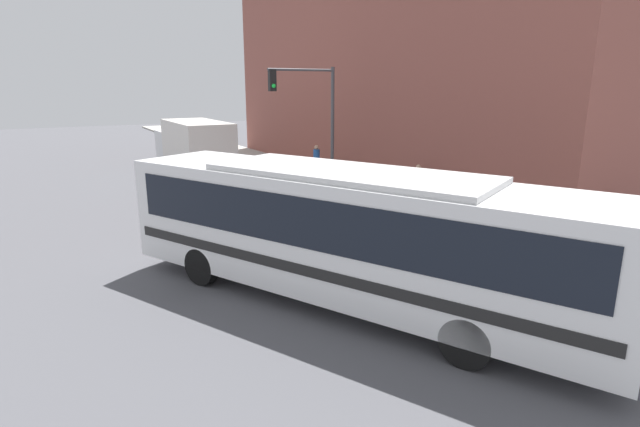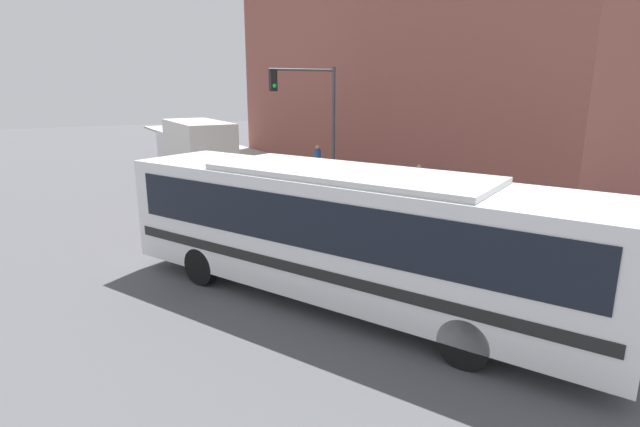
{
  "view_description": "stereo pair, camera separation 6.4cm",
  "coord_description": "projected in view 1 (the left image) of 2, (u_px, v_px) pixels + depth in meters",
  "views": [
    {
      "loc": [
        -6.79,
        -8.26,
        4.95
      ],
      "look_at": [
        0.09,
        3.85,
        1.36
      ],
      "focal_mm": 28.0,
      "sensor_mm": 36.0,
      "label": 1
    },
    {
      "loc": [
        -6.73,
        -8.29,
        4.95
      ],
      "look_at": [
        0.09,
        3.85,
        1.36
      ],
      "focal_mm": 28.0,
      "sensor_mm": 36.0,
      "label": 2
    }
  ],
  "objects": [
    {
      "name": "ground_plane",
      "position": [
        399.0,
        308.0,
        11.44
      ],
      "size": [
        120.0,
        120.0,
        0.0
      ],
      "primitive_type": "plane",
      "color": "#515156"
    },
    {
      "name": "delivery_truck",
      "position": [
        193.0,
        147.0,
        27.0
      ],
      "size": [
        2.41,
        7.92,
        3.12
      ],
      "color": "silver",
      "rests_on": "ground_plane"
    },
    {
      "name": "city_bus",
      "position": [
        347.0,
        228.0,
        11.27
      ],
      "size": [
        7.4,
        11.63,
        3.15
      ],
      "rotation": [
        0.0,
        0.0,
        0.45
      ],
      "color": "white",
      "rests_on": "ground_plane"
    },
    {
      "name": "parking_meter",
      "position": [
        349.0,
        176.0,
        22.07
      ],
      "size": [
        0.14,
        0.14,
        1.33
      ],
      "color": "#47474C",
      "rests_on": "sidewalk"
    },
    {
      "name": "building_facade",
      "position": [
        387.0,
        68.0,
        27.64
      ],
      "size": [
        6.0,
        27.85,
        11.74
      ],
      "color": "brown",
      "rests_on": "ground_plane"
    },
    {
      "name": "pedestrian_near_corner",
      "position": [
        317.0,
        162.0,
        26.18
      ],
      "size": [
        0.34,
        0.34,
        1.76
      ],
      "color": "#23283D",
      "rests_on": "sidewalk"
    },
    {
      "name": "pedestrian_mid_block",
      "position": [
        418.0,
        184.0,
        20.77
      ],
      "size": [
        0.34,
        0.34,
        1.62
      ],
      "color": "#47382D",
      "rests_on": "sidewalk"
    },
    {
      "name": "sidewalk",
      "position": [
        276.0,
        165.0,
        31.17
      ],
      "size": [
        3.18,
        70.0,
        0.15
      ],
      "color": "#B7B2A8",
      "rests_on": "ground_plane"
    },
    {
      "name": "traffic_light_pole",
      "position": [
        312.0,
        108.0,
        22.35
      ],
      "size": [
        3.28,
        0.35,
        5.59
      ],
      "color": "#47474C",
      "rests_on": "sidewalk"
    },
    {
      "name": "fire_hydrant",
      "position": [
        417.0,
        210.0,
        18.34
      ],
      "size": [
        0.25,
        0.34,
        0.7
      ],
      "color": "#999999",
      "rests_on": "sidewalk"
    }
  ]
}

